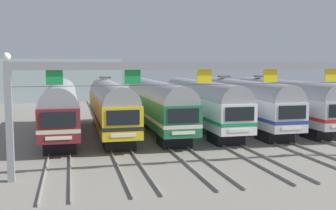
{
  "coord_description": "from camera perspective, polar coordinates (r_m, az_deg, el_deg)",
  "views": [
    {
      "loc": [
        -9.88,
        -36.33,
        6.41
      ],
      "look_at": [
        -1.43,
        -1.4,
        2.68
      ],
      "focal_mm": 43.28,
      "sensor_mm": 36.0,
      "label": 1
    }
  ],
  "objects": [
    {
      "name": "commuter_train_yellow",
      "position": [
        36.68,
        -8.13,
        0.05
      ],
      "size": [
        2.88,
        18.06,
        5.05
      ],
      "color": "gold",
      "rests_on": "ground"
    },
    {
      "name": "track_bed",
      "position": [
        54.6,
        -3.08,
        -0.74
      ],
      "size": [
        22.93,
        70.0,
        0.15
      ],
      "color": "gray",
      "rests_on": "ground"
    },
    {
      "name": "commuter_train_maroon",
      "position": [
        36.52,
        -14.83,
        -0.12
      ],
      "size": [
        2.88,
        18.06,
        4.77
      ],
      "color": "maroon",
      "rests_on": "ground"
    },
    {
      "name": "ground_plane",
      "position": [
        38.19,
        1.6,
        -3.74
      ],
      "size": [
        160.0,
        160.0,
        0.0
      ],
      "primitive_type": "plane",
      "color": "gray"
    },
    {
      "name": "commuter_train_silver",
      "position": [
        39.99,
        10.53,
        0.49
      ],
      "size": [
        2.88,
        18.06,
        5.05
      ],
      "color": "silver",
      "rests_on": "ground"
    },
    {
      "name": "commuter_train_green",
      "position": [
        37.32,
        -1.56,
        0.2
      ],
      "size": [
        2.88,
        18.06,
        4.77
      ],
      "color": "#236B42",
      "rests_on": "ground"
    },
    {
      "name": "maintenance_building",
      "position": [
        72.81,
        -14.95,
        3.49
      ],
      "size": [
        20.36,
        10.0,
        7.12
      ],
      "primitive_type": "cube",
      "color": "#9EB2B7",
      "rests_on": "ground"
    },
    {
      "name": "commuter_train_stainless",
      "position": [
        41.92,
        15.88,
        0.61
      ],
      "size": [
        2.88,
        18.06,
        5.05
      ],
      "color": "#B2B5BA",
      "rests_on": "ground"
    },
    {
      "name": "catenary_gantry",
      "position": [
        24.9,
        9.82,
        3.45
      ],
      "size": [
        26.66,
        0.44,
        6.97
      ],
      "color": "gray",
      "rests_on": "ground"
    },
    {
      "name": "commuter_train_white",
      "position": [
        38.44,
        4.69,
        0.35
      ],
      "size": [
        2.88,
        18.06,
        4.77
      ],
      "color": "white",
      "rests_on": "ground"
    }
  ]
}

